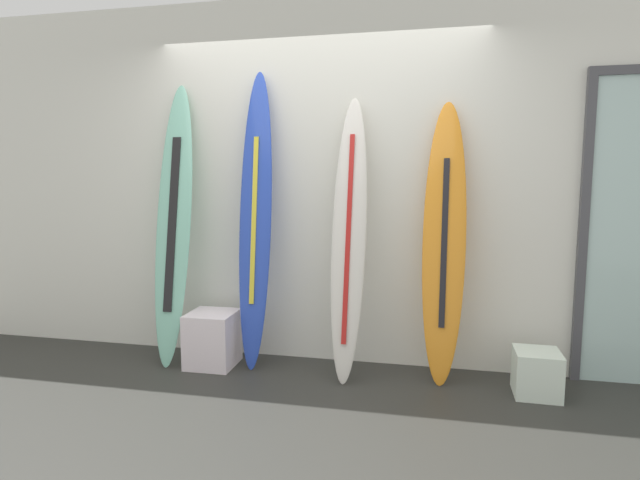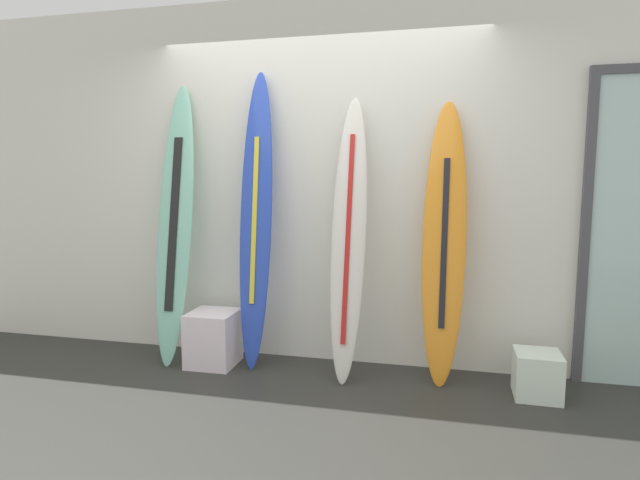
% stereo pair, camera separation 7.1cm
% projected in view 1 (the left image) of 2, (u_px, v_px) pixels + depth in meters
% --- Properties ---
extents(ground, '(8.00, 8.00, 0.04)m').
position_uv_depth(ground, '(273.00, 433.00, 2.96)').
color(ground, '#2E2E2A').
extents(wall_back, '(7.20, 0.20, 2.80)m').
position_uv_depth(wall_back, '(320.00, 183.00, 4.05)').
color(wall_back, silver).
rests_on(wall_back, ground).
extents(surfboard_seafoam, '(0.29, 0.47, 2.17)m').
position_uv_depth(surfboard_seafoam, '(174.00, 224.00, 3.98)').
color(surfboard_seafoam, '#84CCB1').
rests_on(surfboard_seafoam, ground).
extents(surfboard_cobalt, '(0.25, 0.37, 2.25)m').
position_uv_depth(surfboard_cobalt, '(255.00, 222.00, 3.87)').
color(surfboard_cobalt, blue).
rests_on(surfboard_cobalt, ground).
extents(surfboard_ivory, '(0.26, 0.50, 2.03)m').
position_uv_depth(surfboard_ivory, '(349.00, 240.00, 3.67)').
color(surfboard_ivory, silver).
rests_on(surfboard_ivory, ground).
extents(surfboard_sunset, '(0.32, 0.38, 1.98)m').
position_uv_depth(surfboard_sunset, '(444.00, 243.00, 3.59)').
color(surfboard_sunset, orange).
rests_on(surfboard_sunset, ground).
extents(display_block_left, '(0.30, 0.30, 0.30)m').
position_uv_depth(display_block_left, '(537.00, 373.00, 3.41)').
color(display_block_left, white).
rests_on(display_block_left, ground).
extents(display_block_center, '(0.36, 0.36, 0.42)m').
position_uv_depth(display_block_center, '(212.00, 339.00, 3.95)').
color(display_block_center, white).
rests_on(display_block_center, ground).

